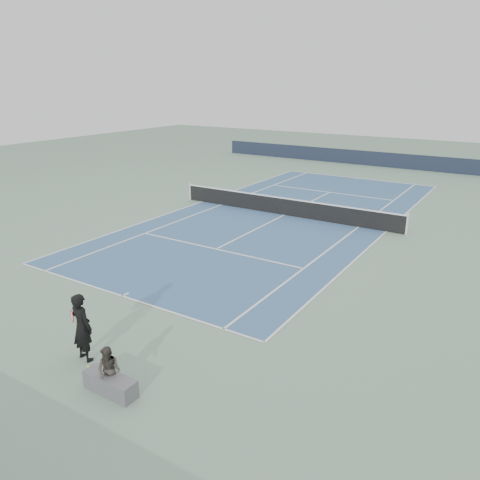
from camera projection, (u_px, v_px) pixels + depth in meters
The scene contains 7 objects.
ground at pixel (284, 215), 25.20m from camera, with size 80.00×80.00×0.00m, color gray.
court_surface at pixel (284, 215), 25.19m from camera, with size 10.97×23.77×0.01m, color #385B85.
tennis_net at pixel (285, 206), 25.03m from camera, with size 12.90×0.10×1.07m.
windscreen_far at pixel (382, 159), 39.31m from camera, with size 30.00×0.25×1.20m, color black.
tennis_player at pixel (82, 327), 11.88m from camera, with size 0.82×0.57×1.85m.
tennis_ball at pixel (88, 367), 11.76m from camera, with size 0.07×0.07×0.07m, color yellow.
spectator_bench at pixel (110, 377), 10.73m from camera, with size 1.45×0.87×1.18m.
Camera 1 is at (10.95, -21.80, 6.85)m, focal length 35.00 mm.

